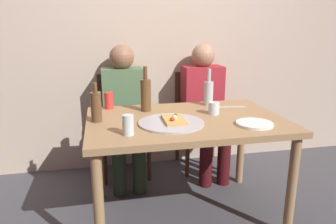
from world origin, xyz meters
TOP-DOWN VIEW (x-y plane):
  - ground_plane at (0.00, 0.00)m, footprint 8.00×8.00m
  - back_wall at (0.00, 0.99)m, footprint 6.00×0.10m
  - dining_table at (0.00, 0.00)m, footprint 1.31×0.87m
  - pizza_tray at (-0.12, -0.10)m, footprint 0.42×0.42m
  - pizza_slice_last at (-0.10, -0.09)m, footprint 0.13×0.22m
  - wine_bottle at (0.26, 0.31)m, footprint 0.07×0.07m
  - beer_bottle at (-0.23, 0.25)m, footprint 0.07×0.07m
  - water_bottle at (-0.58, 0.05)m, footprint 0.07×0.07m
  - tumbler_near at (-0.41, -0.25)m, footprint 0.07×0.07m
  - tumbler_far at (0.22, 0.06)m, footprint 0.08×0.08m
  - soda_can at (-0.49, 0.37)m, footprint 0.07×0.07m
  - plate_stack at (0.38, -0.23)m, footprint 0.23×0.23m
  - table_knife at (0.41, 0.21)m, footprint 0.22×0.06m
  - chair_left at (-0.36, 0.83)m, footprint 0.44×0.44m
  - chair_right at (0.36, 0.83)m, footprint 0.44×0.44m
  - guest_in_sweater at (-0.36, 0.68)m, footprint 0.36×0.56m
  - guest_in_beanie at (0.36, 0.68)m, footprint 0.36×0.56m

SIDE VIEW (x-z plane):
  - ground_plane at x=0.00m, z-range 0.00..0.00m
  - chair_left at x=-0.36m, z-range 0.06..0.96m
  - chair_right at x=0.36m, z-range 0.06..0.96m
  - dining_table at x=0.00m, z-range 0.28..1.00m
  - guest_in_sweater at x=-0.36m, z-range 0.06..1.23m
  - guest_in_beanie at x=0.36m, z-range 0.06..1.23m
  - table_knife at x=0.41m, z-range 0.73..0.73m
  - pizza_tray at x=-0.12m, z-range 0.73..0.74m
  - plate_stack at x=0.38m, z-range 0.73..0.74m
  - pizza_slice_last at x=-0.10m, z-range 0.73..0.77m
  - tumbler_far at x=0.22m, z-range 0.73..0.81m
  - tumbler_near at x=-0.41m, z-range 0.73..0.84m
  - soda_can at x=-0.49m, z-range 0.73..0.85m
  - water_bottle at x=-0.58m, z-range 0.70..0.95m
  - wine_bottle at x=0.26m, z-range 0.69..0.97m
  - beer_bottle at x=-0.23m, z-range 0.69..1.01m
  - back_wall at x=0.00m, z-range 0.00..2.60m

